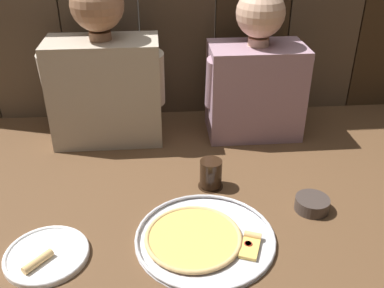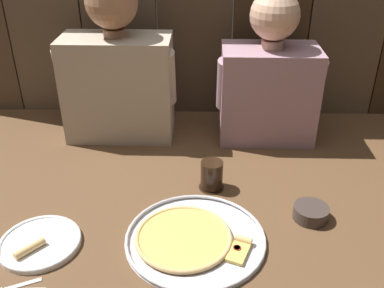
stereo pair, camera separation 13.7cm
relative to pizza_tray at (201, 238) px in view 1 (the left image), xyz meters
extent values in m
plane|color=brown|center=(-0.01, 0.14, -0.01)|extent=(3.20, 3.20, 0.00)
cylinder|color=silver|center=(0.01, 0.00, -0.01)|extent=(0.40, 0.40, 0.01)
torus|color=silver|center=(0.01, 0.00, 0.00)|extent=(0.40, 0.40, 0.01)
cylinder|color=#B23823|center=(-0.02, 0.00, 0.00)|extent=(0.27, 0.27, 0.00)
cylinder|color=#EABC56|center=(-0.02, 0.00, 0.00)|extent=(0.26, 0.26, 0.01)
torus|color=tan|center=(-0.02, 0.00, 0.00)|extent=(0.28, 0.28, 0.01)
cube|color=#EABC56|center=(0.13, -0.05, 0.00)|extent=(0.08, 0.10, 0.01)
cylinder|color=tan|center=(0.15, -0.01, 0.01)|extent=(0.05, 0.04, 0.02)
cylinder|color=#A3281E|center=(0.13, -0.04, 0.01)|extent=(0.02, 0.02, 0.00)
cylinder|color=#A3281E|center=(0.13, -0.04, 0.01)|extent=(0.02, 0.02, 0.00)
cylinder|color=white|center=(-0.43, -0.03, 0.00)|extent=(0.23, 0.23, 0.01)
torus|color=white|center=(-0.43, -0.03, 0.00)|extent=(0.23, 0.23, 0.01)
cylinder|color=tan|center=(-0.44, -0.07, 0.01)|extent=(0.07, 0.08, 0.02)
cylinder|color=black|center=(0.06, 0.26, -0.01)|extent=(0.09, 0.09, 0.01)
cylinder|color=black|center=(0.06, 0.26, 0.04)|extent=(0.07, 0.07, 0.09)
cylinder|color=#3D332D|center=(0.36, 0.11, 0.01)|extent=(0.11, 0.11, 0.04)
cylinder|color=#B23823|center=(0.36, 0.11, 0.02)|extent=(0.09, 0.09, 0.02)
cube|color=#B2A38E|center=(-0.30, 0.64, 0.19)|extent=(0.42, 0.21, 0.40)
cylinder|color=#9E7051|center=(-0.30, 0.64, 0.41)|extent=(0.08, 0.08, 0.03)
sphere|color=#9E7051|center=(-0.30, 0.64, 0.52)|extent=(0.19, 0.19, 0.19)
cylinder|color=#B2A38E|center=(-0.49, 0.60, 0.25)|extent=(0.08, 0.11, 0.23)
cylinder|color=#B2A38E|center=(-0.12, 0.60, 0.25)|extent=(0.08, 0.13, 0.23)
cube|color=gray|center=(0.28, 0.64, 0.17)|extent=(0.37, 0.23, 0.37)
cylinder|color=#DBAD8E|center=(0.28, 0.64, 0.37)|extent=(0.08, 0.08, 0.03)
sphere|color=#DBAD8E|center=(0.28, 0.64, 0.48)|extent=(0.18, 0.18, 0.18)
sphere|color=black|center=(0.28, 0.66, 0.49)|extent=(0.17, 0.17, 0.17)
cylinder|color=gray|center=(0.12, 0.60, 0.23)|extent=(0.08, 0.12, 0.21)
cylinder|color=gray|center=(0.44, 0.60, 0.23)|extent=(0.08, 0.12, 0.21)
camera|label=1|loc=(-0.11, -0.94, 0.85)|focal=40.83mm
camera|label=2|loc=(0.03, -0.94, 0.85)|focal=40.83mm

